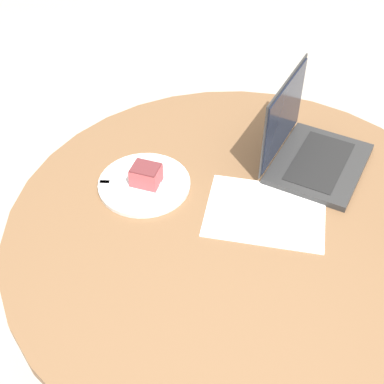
# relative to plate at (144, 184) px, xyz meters

# --- Properties ---
(ground_plane) EXTENTS (12.00, 12.00, 0.00)m
(ground_plane) POSITION_rel_plate_xyz_m (-0.20, 0.21, -0.72)
(ground_plane) COLOR #B7AD9E
(dining_table) EXTENTS (1.20, 1.20, 0.71)m
(dining_table) POSITION_rel_plate_xyz_m (-0.20, 0.21, -0.17)
(dining_table) COLOR brown
(dining_table) RESTS_ON ground_plane
(paper_document) EXTENTS (0.38, 0.35, 0.00)m
(paper_document) POSITION_rel_plate_xyz_m (-0.27, 0.20, -0.00)
(paper_document) COLOR white
(paper_document) RESTS_ON dining_table
(plate) EXTENTS (0.25, 0.25, 0.01)m
(plate) POSITION_rel_plate_xyz_m (0.00, 0.00, 0.00)
(plate) COLOR white
(plate) RESTS_ON dining_table
(cake_slice) EXTENTS (0.10, 0.09, 0.06)m
(cake_slice) POSITION_rel_plate_xyz_m (-0.01, 0.00, 0.03)
(cake_slice) COLOR #B74C51
(cake_slice) RESTS_ON plate
(fork) EXTENTS (0.17, 0.08, 0.00)m
(fork) POSITION_rel_plate_xyz_m (0.05, -0.01, 0.01)
(fork) COLOR silver
(fork) RESTS_ON plate
(laptop) EXTENTS (0.38, 0.38, 0.25)m
(laptop) POSITION_rel_plate_xyz_m (-0.46, 0.06, 0.04)
(laptop) COLOR #2D2D2D
(laptop) RESTS_ON dining_table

